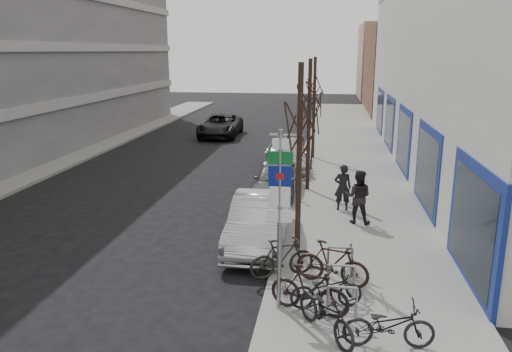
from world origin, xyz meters
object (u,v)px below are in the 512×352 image
(tree_far, at_px, (315,84))
(meter_mid, at_px, (294,180))
(lane_car, at_px, (220,125))
(parked_car_front, at_px, (259,221))
(pedestrian_near, at_px, (343,187))
(bike_near_left, at_px, (326,309))
(bike_far_inner, at_px, (332,263))
(bike_rack, at_px, (341,277))
(meter_back, at_px, (302,152))
(parked_car_mid, at_px, (277,180))
(tree_mid, at_px, (310,94))
(bike_mid_curb, at_px, (326,287))
(pedestrian_far, at_px, (358,196))
(bike_far_curb, at_px, (389,321))
(meter_front, at_px, (281,228))
(parked_car_back, at_px, (286,156))
(highway_sign_pole, at_px, (280,209))
(tree_near, at_px, (300,114))
(bike_mid_inner, at_px, (282,258))
(bike_near_right, at_px, (309,289))

(tree_far, distance_m, meter_mid, 8.62)
(lane_car, bearing_deg, meter_mid, -68.62)
(tree_far, relative_size, lane_car, 1.00)
(parked_car_front, xyz_separation_m, pedestrian_near, (2.58, 3.44, 0.23))
(bike_near_left, xyz_separation_m, bike_far_inner, (0.13, 2.33, -0.01))
(meter_mid, distance_m, lane_car, 16.09)
(tree_far, bearing_deg, meter_mid, -93.22)
(bike_far_inner, bearing_deg, bike_near_left, -166.43)
(bike_rack, xyz_separation_m, meter_back, (-1.65, 13.40, 0.26))
(meter_mid, bearing_deg, parked_car_mid, 139.99)
(bike_near_left, bearing_deg, parked_car_mid, 66.50)
(pedestrian_near, bearing_deg, tree_far, -84.36)
(tree_mid, distance_m, bike_mid_curb, 10.55)
(bike_near_left, height_order, pedestrian_far, pedestrian_far)
(bike_near_left, height_order, bike_far_curb, bike_near_left)
(meter_front, relative_size, meter_back, 1.00)
(tree_mid, height_order, lane_car, tree_mid)
(meter_front, height_order, bike_far_inner, meter_front)
(tree_mid, distance_m, bike_far_inner, 9.44)
(tree_far, relative_size, parked_car_back, 1.05)
(meter_mid, height_order, bike_far_curb, meter_mid)
(bike_rack, xyz_separation_m, lane_car, (-7.81, 22.76, 0.10))
(highway_sign_pole, distance_m, parked_car_mid, 9.36)
(tree_mid, distance_m, meter_front, 7.70)
(tree_far, height_order, meter_front, tree_far)
(tree_mid, distance_m, parked_car_front, 7.04)
(tree_near, xyz_separation_m, bike_mid_inner, (-0.27, -2.03, -3.42))
(tree_far, bearing_deg, pedestrian_near, -81.42)
(bike_mid_inner, height_order, parked_car_front, parked_car_front)
(bike_near_right, bearing_deg, parked_car_mid, 28.13)
(tree_near, height_order, tree_far, same)
(parked_car_back, bearing_deg, lane_car, 114.02)
(bike_far_curb, bearing_deg, tree_far, 2.33)
(bike_far_curb, relative_size, parked_car_back, 0.34)
(tree_mid, relative_size, bike_near_right, 2.97)
(tree_mid, bearing_deg, pedestrian_near, -62.44)
(meter_front, bearing_deg, highway_sign_pole, -85.25)
(highway_sign_pole, distance_m, pedestrian_far, 6.51)
(tree_mid, distance_m, bike_far_curb, 12.01)
(highway_sign_pole, height_order, meter_front, highway_sign_pole)
(tree_mid, relative_size, tree_far, 1.00)
(bike_rack, xyz_separation_m, pedestrian_far, (0.65, 5.41, 0.41))
(bike_mid_curb, distance_m, parked_car_mid, 9.30)
(tree_far, relative_size, meter_back, 4.33)
(meter_mid, height_order, bike_near_left, meter_mid)
(bike_near_left, height_order, bike_near_right, bike_near_left)
(tree_far, xyz_separation_m, bike_far_inner, (1.00, -15.25, -3.38))
(bike_rack, bearing_deg, bike_far_curb, -65.45)
(bike_mid_inner, height_order, pedestrian_far, pedestrian_far)
(bike_mid_curb, bearing_deg, meter_back, -9.49)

